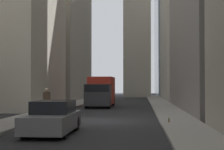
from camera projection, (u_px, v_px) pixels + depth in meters
name	position (u px, v px, depth m)	size (l,w,h in m)	color
ground_plane	(100.00, 121.00, 20.85)	(135.00, 135.00, 0.00)	#262628
sidewalk_right	(25.00, 119.00, 21.21)	(90.00, 2.20, 0.14)	gray
sidewalk_left	(178.00, 120.00, 20.50)	(90.00, 2.20, 0.14)	gray
building_right_far	(48.00, 23.00, 50.13)	(17.68, 10.00, 21.33)	gray
delivery_truck	(101.00, 91.00, 33.95)	(6.46, 2.25, 2.84)	red
hatchback_grey	(53.00, 118.00, 15.34)	(4.30, 1.78, 1.42)	slate
pedestrian	(47.00, 100.00, 24.12)	(0.26, 0.44, 1.73)	#473D33
discarded_bottle	(169.00, 120.00, 18.62)	(0.07, 0.07, 0.27)	brown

